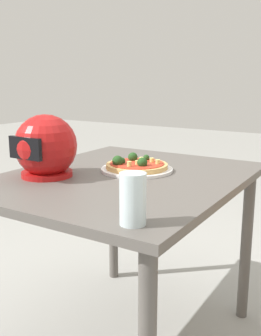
# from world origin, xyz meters

# --- Properties ---
(dining_table) EXTENTS (0.86, 1.05, 0.74)m
(dining_table) POSITION_xyz_m (0.00, 0.00, 0.65)
(dining_table) COLOR #5B5651
(dining_table) RESTS_ON ground
(pizza_plate) EXTENTS (0.29, 0.29, 0.01)m
(pizza_plate) POSITION_xyz_m (-0.01, -0.09, 0.75)
(pizza_plate) COLOR white
(pizza_plate) RESTS_ON dining_table
(pizza) EXTENTS (0.25, 0.25, 0.06)m
(pizza) POSITION_xyz_m (-0.00, -0.08, 0.77)
(pizza) COLOR tan
(pizza) RESTS_ON pizza_plate
(motorcycle_helmet) EXTENTS (0.24, 0.24, 0.24)m
(motorcycle_helmet) POSITION_xyz_m (0.24, 0.17, 0.86)
(motorcycle_helmet) COLOR #B21414
(motorcycle_helmet) RESTS_ON dining_table
(drinking_glass) EXTENTS (0.07, 0.07, 0.14)m
(drinking_glass) POSITION_xyz_m (-0.31, 0.44, 0.81)
(drinking_glass) COLOR silver
(drinking_glass) RESTS_ON dining_table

